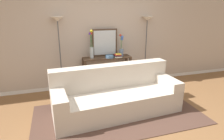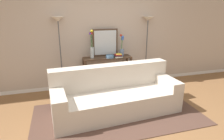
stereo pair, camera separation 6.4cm
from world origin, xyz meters
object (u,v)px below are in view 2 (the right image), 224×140
at_px(couch, 115,96).
at_px(vase_tall_flowers, 92,47).
at_px(floor_lamp_left, 59,34).
at_px(book_row_under_console, 98,86).
at_px(fruit_bowl, 110,56).
at_px(console_table, 107,67).
at_px(vase_short_flowers, 122,47).
at_px(wall_mirror, 105,43).
at_px(book_stack, 118,56).
at_px(floor_lamp_right, 147,31).

xyz_separation_m(couch, vase_tall_flowers, (-0.21, 1.19, 0.74)).
distance_m(floor_lamp_left, book_row_under_console, 1.58).
distance_m(floor_lamp_left, fruit_bowl, 1.27).
height_order(console_table, vase_tall_flowers, vase_tall_flowers).
height_order(vase_short_flowers, book_row_under_console, vase_short_flowers).
height_order(wall_mirror, book_stack, wall_mirror).
height_order(wall_mirror, book_row_under_console, wall_mirror).
xyz_separation_m(floor_lamp_left, fruit_bowl, (1.13, -0.18, -0.55)).
relative_size(couch, book_stack, 13.65).
height_order(vase_tall_flowers, book_row_under_console, vase_tall_flowers).
xyz_separation_m(couch, console_table, (0.16, 1.19, 0.23)).
xyz_separation_m(floor_lamp_right, wall_mirror, (-1.09, 0.05, -0.24)).
xyz_separation_m(floor_lamp_left, book_row_under_console, (0.85, -0.09, -1.33)).
distance_m(couch, wall_mirror, 1.56).
bearing_deg(vase_tall_flowers, couch, -79.77).
relative_size(vase_short_flowers, book_row_under_console, 1.10).
xyz_separation_m(book_stack, book_row_under_console, (-0.48, 0.10, -0.79)).
height_order(floor_lamp_right, fruit_bowl, floor_lamp_right).
bearing_deg(wall_mirror, console_table, -85.25).
relative_size(floor_lamp_right, fruit_bowl, 8.76).
height_order(fruit_bowl, book_stack, book_stack).
distance_m(couch, floor_lamp_left, 1.90).
bearing_deg(vase_tall_flowers, book_row_under_console, -0.50).
bearing_deg(book_stack, vase_short_flowers, 40.91).
relative_size(fruit_bowl, book_row_under_console, 0.40).
bearing_deg(book_stack, console_table, 156.84).
height_order(couch, floor_lamp_left, floor_lamp_left).
height_order(couch, book_row_under_console, couch).
bearing_deg(vase_tall_flowers, console_table, -0.18).
height_order(console_table, book_stack, book_stack).
xyz_separation_m(floor_lamp_left, book_stack, (1.33, -0.19, -0.54)).
distance_m(console_table, fruit_bowl, 0.31).
bearing_deg(vase_short_flowers, floor_lamp_right, 6.46).
bearing_deg(fruit_bowl, floor_lamp_left, 170.77).
height_order(console_table, floor_lamp_left, floor_lamp_left).
distance_m(floor_lamp_right, book_row_under_console, 1.86).
bearing_deg(vase_short_flowers, wall_mirror, 161.70).
bearing_deg(vase_short_flowers, book_row_under_console, -179.36).
bearing_deg(book_stack, vase_tall_flowers, 170.25).
height_order(console_table, fruit_bowl, fruit_bowl).
bearing_deg(vase_short_flowers, console_table, -178.95).
bearing_deg(book_stack, book_row_under_console, 167.78).
xyz_separation_m(floor_lamp_right, vase_short_flowers, (-0.70, -0.08, -0.36)).
bearing_deg(floor_lamp_right, wall_mirror, 177.48).
xyz_separation_m(vase_short_flowers, book_stack, (-0.13, -0.11, -0.17)).
bearing_deg(vase_short_flowers, couch, -114.09).
relative_size(console_table, floor_lamp_left, 0.67).
xyz_separation_m(fruit_bowl, book_stack, (0.21, -0.01, 0.01)).
bearing_deg(book_stack, floor_lamp_right, 12.95).
bearing_deg(couch, fruit_bowl, 79.75).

